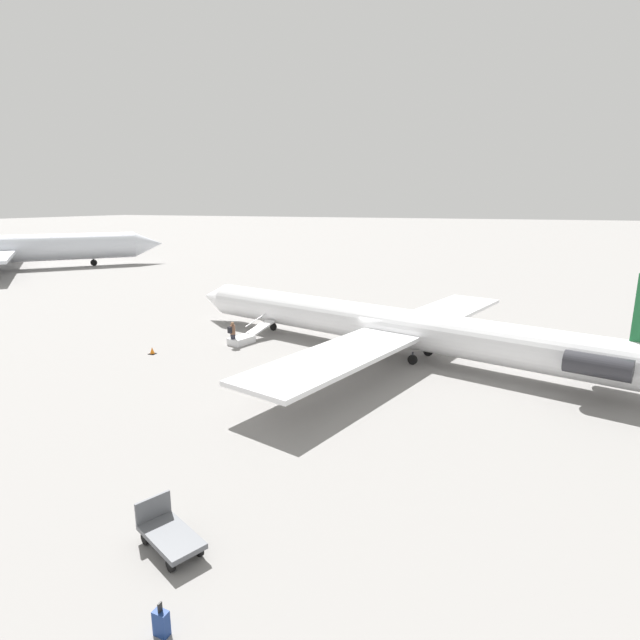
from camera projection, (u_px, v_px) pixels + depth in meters
name	position (u px, v px, depth m)	size (l,w,h in m)	color
ground_plane	(380.00, 352.00, 33.57)	(600.00, 600.00, 0.00)	gray
airplane_main	(394.00, 326.00, 32.55)	(35.06, 27.52, 6.51)	white
boarding_stairs	(245.00, 338.00, 35.76)	(2.01, 4.14, 1.65)	silver
passenger	(232.00, 332.00, 34.72)	(0.41, 0.56, 1.74)	#23232D
luggage_cart	(169.00, 534.00, 14.41)	(2.46, 1.91, 1.22)	#595B60
suitcase	(161.00, 623.00, 11.51)	(0.37, 0.23, 0.88)	navy
traffic_cone_near_stairs	(152.00, 351.00, 33.07)	(0.43, 0.43, 0.47)	black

